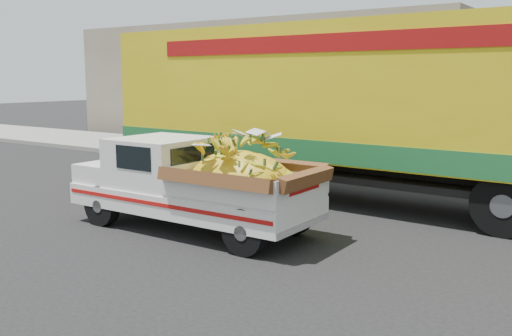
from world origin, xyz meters
The scene contains 6 objects.
ground centered at (0.00, 0.00, 0.00)m, with size 100.00×100.00×0.00m, color black.
curb centered at (0.00, 6.10, 0.07)m, with size 60.00×0.25×0.15m, color gray.
sidewalk centered at (0.00, 8.20, 0.07)m, with size 60.00×4.00×0.14m, color gray.
building_left centered at (-8.00, 14.10, 2.50)m, with size 18.00×6.00×5.00m, color gray.
pickup_truck centered at (-0.04, -0.14, 0.86)m, with size 4.58×1.70×1.60m.
semi_trailer centered at (0.84, 3.64, 2.12)m, with size 12.03×2.97×3.80m.
Camera 1 is at (6.13, -7.65, 2.68)m, focal length 40.00 mm.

